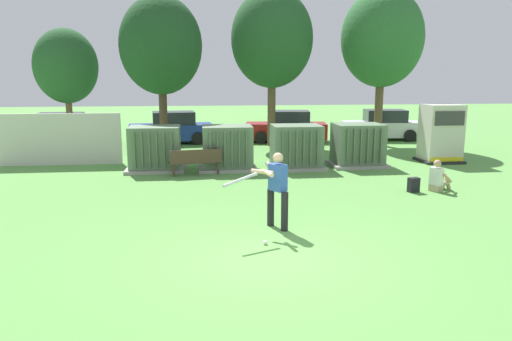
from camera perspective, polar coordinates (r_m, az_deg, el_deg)
The scene contains 20 objects.
ground_plane at distance 9.26m, azimuth 1.31°, elevation -10.33°, with size 96.00×96.00×0.00m, color #5B9947.
fence_panel at distance 19.97m, azimuth -22.62°, elevation 3.44°, with size 4.80×0.12×2.00m, color beige.
transformer_west at distance 17.80m, azimuth -11.96°, elevation 2.53°, with size 2.10×1.70×1.62m.
transformer_mid_west at distance 17.64m, azimuth -3.45°, elevation 2.67°, with size 2.10×1.70×1.62m.
transformer_mid_east at distance 17.90m, azimuth 4.81°, elevation 2.78°, with size 2.10×1.70×1.62m.
transformer_east at distance 18.70m, azimuth 12.05°, elevation 2.93°, with size 2.10×1.70×1.62m.
generator_enclosure at distance 20.51m, azimuth 21.20°, elevation 4.11°, with size 1.60×1.40×2.30m.
park_bench at distance 16.71m, azimuth -7.21°, elevation 1.24°, with size 1.84×0.70×0.92m.
batter at distance 10.67m, azimuth 2.38°, elevation -1.94°, with size 1.48×1.09×1.74m.
sports_ball at distance 9.90m, azimuth 1.11°, elevation -8.60°, with size 0.09×0.09×0.09m, color white.
seated_spectator at distance 15.34m, azimuth 20.94°, elevation -0.91°, with size 0.79×0.67×0.96m.
backpack at distance 14.97m, azimuth 18.28°, elevation -1.66°, with size 0.36×0.32×0.44m.
tree_left at distance 24.67m, azimuth -21.76°, elevation 11.48°, with size 2.94×2.94×5.62m.
tree_center_left at distance 21.87m, azimuth -11.30°, elevation 14.41°, with size 3.59×3.59×6.85m.
tree_center_right at distance 23.63m, azimuth 1.92°, elevation 15.41°, with size 3.92×3.92×7.48m.
tree_right at distance 24.66m, azimuth 14.83°, elevation 14.99°, with size 3.95×3.95×7.55m.
parked_car_leftmost at distance 25.64m, azimuth -22.52°, elevation 4.43°, with size 4.29×2.10×1.62m.
parked_car_left_of_center at distance 24.96m, azimuth -10.03°, elevation 4.95°, with size 4.35×2.25×1.62m.
parked_car_right_of_center at distance 25.28m, azimuth 3.67°, elevation 5.17°, with size 4.39×2.34×1.62m.
parked_car_rightmost at distance 26.96m, azimuth 14.87°, elevation 5.20°, with size 4.39×2.35×1.62m.
Camera 1 is at (-1.19, -8.53, 3.40)m, focal length 33.48 mm.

